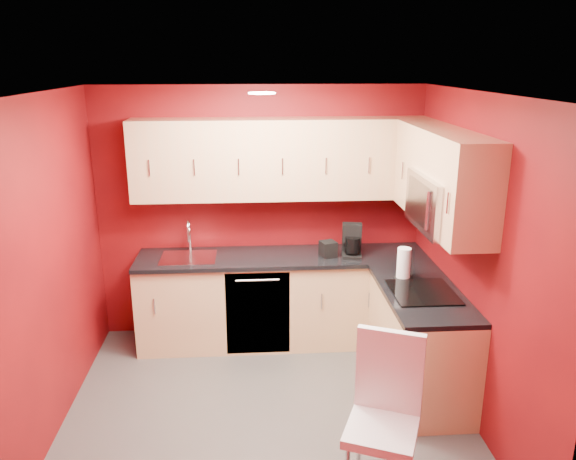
{
  "coord_description": "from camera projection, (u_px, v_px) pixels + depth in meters",
  "views": [
    {
      "loc": [
        -0.1,
        -3.91,
        2.72
      ],
      "look_at": [
        0.21,
        0.55,
        1.36
      ],
      "focal_mm": 35.0,
      "sensor_mm": 36.0,
      "label": 1
    }
  ],
  "objects": [
    {
      "name": "floor",
      "position": [
        267.0,
        411.0,
        4.53
      ],
      "size": [
        3.2,
        3.2,
        0.0
      ],
      "primitive_type": "plane",
      "color": "#43413F",
      "rests_on": "ground"
    },
    {
      "name": "ceiling",
      "position": [
        263.0,
        93.0,
        3.8
      ],
      "size": [
        3.2,
        3.2,
        0.0
      ],
      "primitive_type": "plane",
      "rotation": [
        3.14,
        0.0,
        0.0
      ],
      "color": "white",
      "rests_on": "wall_back"
    },
    {
      "name": "wall_back",
      "position": [
        261.0,
        213.0,
        5.6
      ],
      "size": [
        3.2,
        0.0,
        3.2
      ],
      "primitive_type": "plane",
      "rotation": [
        1.57,
        0.0,
        0.0
      ],
      "color": "maroon",
      "rests_on": "floor"
    },
    {
      "name": "wall_front",
      "position": [
        275.0,
        374.0,
        2.74
      ],
      "size": [
        3.2,
        0.0,
        3.2
      ],
      "primitive_type": "plane",
      "rotation": [
        -1.57,
        0.0,
        0.0
      ],
      "color": "maroon",
      "rests_on": "floor"
    },
    {
      "name": "wall_left",
      "position": [
        45.0,
        271.0,
        4.06
      ],
      "size": [
        0.0,
        3.0,
        3.0
      ],
      "primitive_type": "plane",
      "rotation": [
        1.57,
        0.0,
        1.57
      ],
      "color": "maroon",
      "rests_on": "floor"
    },
    {
      "name": "wall_right",
      "position": [
        475.0,
        261.0,
        4.28
      ],
      "size": [
        0.0,
        3.0,
        3.0
      ],
      "primitive_type": "plane",
      "rotation": [
        1.57,
        0.0,
        -1.57
      ],
      "color": "maroon",
      "rests_on": "floor"
    },
    {
      "name": "base_cabinets_back",
      "position": [
        283.0,
        300.0,
        5.56
      ],
      "size": [
        2.8,
        0.6,
        0.87
      ],
      "primitive_type": "cube",
      "color": "#DDBC7E",
      "rests_on": "floor"
    },
    {
      "name": "base_cabinets_right",
      "position": [
        419.0,
        342.0,
        4.73
      ],
      "size": [
        0.6,
        1.3,
        0.87
      ],
      "primitive_type": "cube",
      "color": "#DDBC7E",
      "rests_on": "floor"
    },
    {
      "name": "countertop_back",
      "position": [
        283.0,
        257.0,
        5.42
      ],
      "size": [
        2.8,
        0.63,
        0.04
      ],
      "primitive_type": "cube",
      "color": "black",
      "rests_on": "base_cabinets_back"
    },
    {
      "name": "countertop_right",
      "position": [
        422.0,
        293.0,
        4.58
      ],
      "size": [
        0.63,
        1.27,
        0.04
      ],
      "primitive_type": "cube",
      "color": "black",
      "rests_on": "base_cabinets_right"
    },
    {
      "name": "upper_cabinets_back",
      "position": [
        281.0,
        159.0,
        5.28
      ],
      "size": [
        2.8,
        0.35,
        0.75
      ],
      "primitive_type": "cube",
      "color": "tan",
      "rests_on": "wall_back"
    },
    {
      "name": "upper_cabinets_right",
      "position": [
        440.0,
        168.0,
        4.5
      ],
      "size": [
        0.35,
        1.55,
        0.75
      ],
      "color": "tan",
      "rests_on": "wall_right"
    },
    {
      "name": "microwave",
      "position": [
        444.0,
        203.0,
        4.33
      ],
      "size": [
        0.42,
        0.76,
        0.42
      ],
      "color": "silver",
      "rests_on": "upper_cabinets_right"
    },
    {
      "name": "cooktop",
      "position": [
        423.0,
        292.0,
        4.54
      ],
      "size": [
        0.5,
        0.55,
        0.01
      ],
      "primitive_type": "cube",
      "color": "black",
      "rests_on": "countertop_right"
    },
    {
      "name": "sink",
      "position": [
        188.0,
        254.0,
        5.36
      ],
      "size": [
        0.52,
        0.42,
        0.35
      ],
      "color": "silver",
      "rests_on": "countertop_back"
    },
    {
      "name": "dishwasher_front",
      "position": [
        258.0,
        313.0,
        5.27
      ],
      "size": [
        0.6,
        0.02,
        0.82
      ],
      "primitive_type": "cube",
      "color": "black",
      "rests_on": "base_cabinets_back"
    },
    {
      "name": "downlight",
      "position": [
        262.0,
        93.0,
        4.09
      ],
      "size": [
        0.2,
        0.2,
        0.01
      ],
      "primitive_type": "cylinder",
      "color": "white",
      "rests_on": "ceiling"
    },
    {
      "name": "coffee_maker",
      "position": [
        352.0,
        241.0,
        5.34
      ],
      "size": [
        0.22,
        0.27,
        0.31
      ],
      "primitive_type": null,
      "rotation": [
        0.0,
        0.0,
        -0.15
      ],
      "color": "black",
      "rests_on": "countertop_back"
    },
    {
      "name": "napkin_holder",
      "position": [
        328.0,
        249.0,
        5.36
      ],
      "size": [
        0.18,
        0.18,
        0.15
      ],
      "primitive_type": null,
      "rotation": [
        0.0,
        0.0,
        0.32
      ],
      "color": "black",
      "rests_on": "countertop_back"
    },
    {
      "name": "paper_towel",
      "position": [
        404.0,
        263.0,
        4.81
      ],
      "size": [
        0.18,
        0.18,
        0.27
      ],
      "primitive_type": null,
      "rotation": [
        0.0,
        0.0,
        -0.15
      ],
      "color": "white",
      "rests_on": "countertop_right"
    },
    {
      "name": "dining_chair",
      "position": [
        382.0,
        422.0,
        3.53
      ],
      "size": [
        0.58,
        0.59,
        1.08
      ],
      "primitive_type": null,
      "rotation": [
        0.0,
        0.0,
        -0.4
      ],
      "color": "silver",
      "rests_on": "floor"
    }
  ]
}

